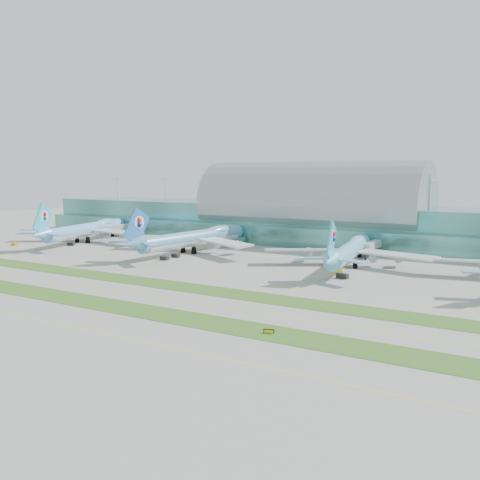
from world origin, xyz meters
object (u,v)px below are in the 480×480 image
Objects in this scene: terminal at (312,216)px; taxiway_sign_east at (269,331)px; airliner_b at (195,237)px; airliner_a at (87,229)px; airliner_c at (350,250)px.

terminal is 168.37m from taxiway_sign_east.
airliner_b is at bearing -117.17° from terminal.
airliner_a is at bearing 129.84° from taxiway_sign_east.
airliner_b is 131.40m from taxiway_sign_east.
airliner_c is (43.01, -60.98, -7.65)m from terminal.
airliner_b is at bearing 171.52° from airliner_c.
airliner_a is 33.35× the size of taxiway_sign_east.
taxiway_sign_east is (15.21, -96.40, -6.05)m from airliner_c.
taxiway_sign_east is at bearing -42.46° from airliner_b.
airliner_c reaches higher than taxiway_sign_east.
taxiway_sign_east is (58.22, -157.39, -13.70)m from terminal.
airliner_c is at bearing -14.05° from airliner_a.
terminal is 4.08× the size of airliner_b.
terminal is 138.78× the size of taxiway_sign_east.
airliner_b is 1.08× the size of airliner_c.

